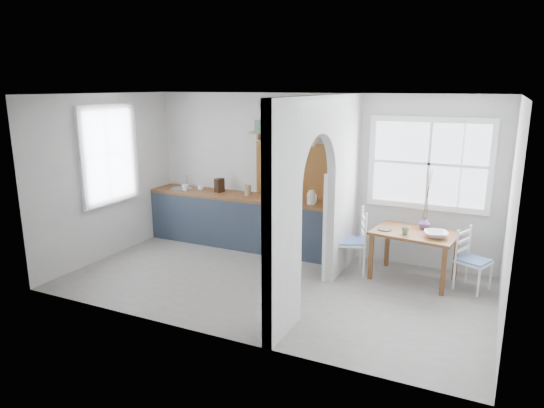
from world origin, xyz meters
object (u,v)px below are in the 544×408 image
at_px(chair_right, 474,260).
at_px(kettle, 311,197).
at_px(dining_table, 413,256).
at_px(chair_left, 349,241).
at_px(vase, 425,223).

height_order(chair_right, kettle, kettle).
relative_size(dining_table, chair_left, 1.18).
bearing_deg(chair_right, vase, 95.14).
xyz_separation_m(chair_left, vase, (1.01, 0.31, 0.31)).
xyz_separation_m(kettle, vase, (1.73, 0.03, -0.21)).
relative_size(chair_left, kettle, 4.52).
bearing_deg(kettle, chair_right, -19.71).
distance_m(kettle, vase, 1.74).
bearing_deg(vase, dining_table, -112.79).
distance_m(chair_right, vase, 0.83).
distance_m(dining_table, vase, 0.50).
bearing_deg(kettle, chair_left, -36.61).
bearing_deg(chair_left, vase, 85.52).
bearing_deg(vase, kettle, -179.17).
height_order(kettle, vase, kettle).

